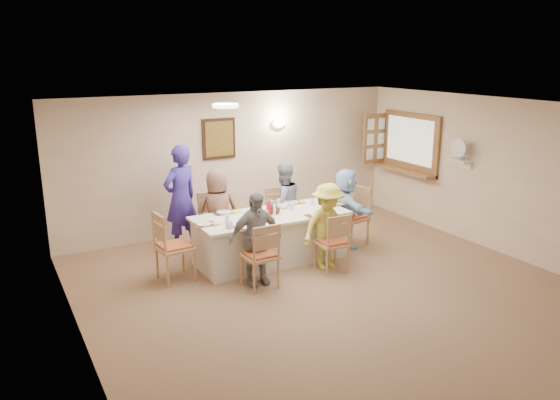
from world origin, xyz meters
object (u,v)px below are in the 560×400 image
caregiver (181,198)px  chair_right_end (352,216)px  diner_front_right (328,226)px  chair_back_right (280,215)px  diner_back_right (283,203)px  chair_front_left (260,254)px  diner_right_end (346,208)px  diner_back_left (218,212)px  condiment_ketchup (269,207)px  chair_back_left (215,223)px  dining_table (271,238)px  chair_front_right (332,242)px  chair_left_end (175,246)px  serving_hatch (411,143)px  desk_fan (460,152)px  diner_front_left (256,238)px

caregiver → chair_right_end: bearing=135.8°
diner_front_right → chair_back_right: bearing=86.9°
chair_right_end → diner_back_right: bearing=-134.8°
chair_back_right → diner_back_right: size_ratio=0.65×
chair_front_left → diner_right_end: diner_right_end is taller
diner_back_left → diner_front_right: (1.20, -1.36, -0.05)m
condiment_ketchup → chair_back_left: bearing=124.8°
diner_front_right → dining_table: bearing=128.4°
diner_back_right → diner_front_right: size_ratio=1.05×
chair_front_right → diner_back_left: (-1.20, 1.48, 0.25)m
chair_left_end → diner_front_right: (2.15, -0.68, 0.14)m
chair_left_end → condiment_ketchup: size_ratio=4.08×
diner_back_right → chair_back_left: bearing=-8.7°
serving_hatch → chair_back_right: 3.01m
diner_front_right → chair_left_end: bearing=159.4°
dining_table → diner_front_right: 0.95m
chair_back_left → condiment_ketchup: 1.06m
diner_back_right → desk_fan: bearing=151.4°
chair_front_right → condiment_ketchup: (-0.64, 0.79, 0.43)m
diner_back_right → diner_back_left: bearing=-3.0°
serving_hatch → diner_back_left: serving_hatch is taller
chair_front_left → diner_right_end: size_ratio=0.71×
chair_front_left → diner_front_left: 0.23m
caregiver → chair_back_left: bearing=121.7°
dining_table → diner_front_left: bearing=-131.4°
chair_left_end → chair_right_end: bearing=-94.6°
diner_back_right → caregiver: caregiver is taller
chair_front_right → diner_right_end: 1.16m
chair_back_right → chair_right_end: size_ratio=0.91×
serving_hatch → diner_front_left: bearing=-160.7°
desk_fan → diner_right_end: (-1.90, 0.62, -0.88)m
chair_left_end → caregiver: size_ratio=0.59×
chair_front_right → diner_right_end: bearing=-132.8°
serving_hatch → chair_left_end: serving_hatch is taller
chair_left_end → condiment_ketchup: chair_left_end is taller
diner_front_right → caregiver: 2.47m
diner_back_right → diner_front_left: size_ratio=1.03×
chair_right_end → caregiver: caregiver is taller
dining_table → chair_front_left: chair_front_left is taller
chair_back_left → condiment_ketchup: (0.56, -0.81, 0.40)m
serving_hatch → diner_back_right: (-2.83, -0.05, -0.80)m
chair_back_right → chair_front_left: (-1.20, -1.60, 0.02)m
diner_front_left → caregiver: caregiver is taller
diner_back_left → chair_back_left: bearing=-79.0°
chair_left_end → diner_front_left: bearing=-130.2°
chair_back_left → chair_back_right: (1.20, 0.00, -0.03)m
diner_back_right → chair_left_end: bearing=14.5°
serving_hatch → chair_right_end: (-1.88, -0.73, -1.00)m
desk_fan → chair_back_right: size_ratio=0.33×
chair_back_right → chair_front_left: 2.00m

